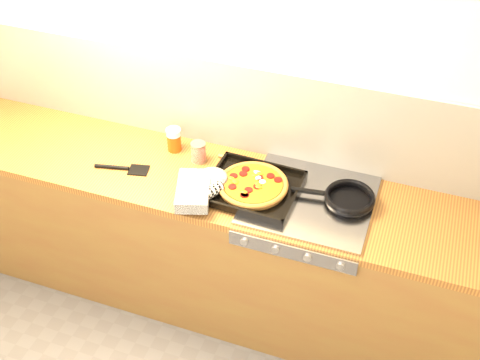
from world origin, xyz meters
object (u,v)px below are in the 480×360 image
at_px(pizza_on_tray, 237,186).
at_px(juice_glass, 174,139).
at_px(frying_pan, 348,198).
at_px(tomato_can, 198,152).

relative_size(pizza_on_tray, juice_glass, 4.54).
relative_size(frying_pan, juice_glass, 3.21).
bearing_deg(juice_glass, frying_pan, -6.96).
relative_size(pizza_on_tray, frying_pan, 1.42).
height_order(pizza_on_tray, tomato_can, tomato_can).
relative_size(tomato_can, juice_glass, 0.85).
distance_m(pizza_on_tray, tomato_can, 0.33).
bearing_deg(juice_glass, pizza_on_tray, -27.13).
bearing_deg(tomato_can, frying_pan, -5.16).
bearing_deg(tomato_can, juice_glass, 164.17).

